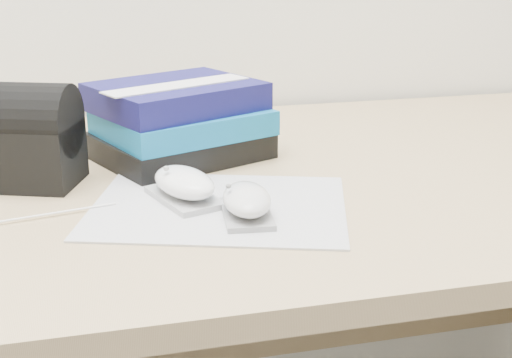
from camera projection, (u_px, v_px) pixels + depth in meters
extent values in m
cube|color=tan|center=(262.00, 180.00, 1.04)|extent=(1.60, 0.80, 0.03)
cube|color=tan|center=(216.00, 288.00, 1.50)|extent=(1.52, 0.03, 0.35)
cube|color=#9899A0|center=(219.00, 207.00, 0.89)|extent=(0.37, 0.33, 0.00)
cube|color=#A6A7A9|center=(185.00, 197.00, 0.91)|extent=(0.09, 0.13, 0.01)
ellipsoid|color=white|center=(184.00, 182.00, 0.90)|extent=(0.09, 0.13, 0.03)
ellipsoid|color=#939496|center=(166.00, 168.00, 0.89)|extent=(0.01, 0.01, 0.01)
cube|color=gray|center=(247.00, 214.00, 0.85)|extent=(0.07, 0.11, 0.01)
ellipsoid|color=silver|center=(247.00, 199.00, 0.85)|extent=(0.07, 0.11, 0.03)
ellipsoid|color=gray|center=(228.00, 186.00, 0.84)|extent=(0.01, 0.01, 0.01)
cylinder|color=white|center=(32.00, 217.00, 0.85)|extent=(0.20, 0.05, 0.00)
cube|color=black|center=(180.00, 145.00, 1.09)|extent=(0.29, 0.26, 0.04)
cube|color=#0E69A1|center=(183.00, 122.00, 1.07)|extent=(0.28, 0.25, 0.04)
cube|color=#12114F|center=(176.00, 96.00, 1.07)|extent=(0.28, 0.26, 0.04)
cube|color=silver|center=(178.00, 85.00, 1.04)|extent=(0.23, 0.14, 0.00)
cube|color=black|center=(23.00, 154.00, 0.96)|extent=(0.17, 0.14, 0.08)
cylinder|color=black|center=(19.00, 120.00, 0.95)|extent=(0.17, 0.14, 0.10)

